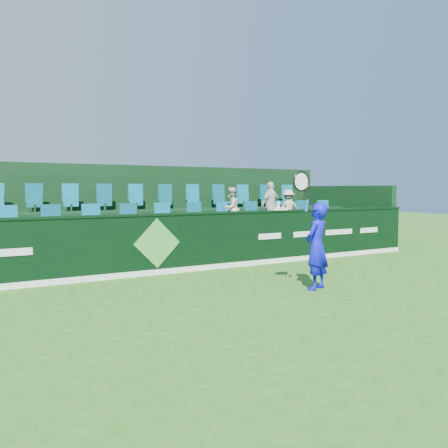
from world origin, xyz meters
TOP-DOWN VIEW (x-y plane):
  - ground at (0.00, 0.00)m, footprint 60.00×60.00m
  - sponsor_hoarding at (0.00, 4.00)m, footprint 16.00×0.25m
  - stand_tier_front at (0.00, 5.10)m, footprint 16.00×2.00m
  - stand_tier_back at (0.00, 7.00)m, footprint 16.00×1.80m
  - stand_rear at (0.00, 7.44)m, footprint 16.00×4.10m
  - seat_row_front at (0.00, 5.50)m, footprint 13.50×0.50m
  - seat_row_back at (0.00, 7.30)m, footprint 13.50×0.50m
  - tennis_player at (1.88, 0.85)m, footprint 1.05×0.59m
  - spectator_left at (2.73, 5.12)m, footprint 0.67×0.60m
  - spectator_middle at (4.06, 5.12)m, footprint 0.81×0.47m
  - spectator_right at (4.69, 5.12)m, footprint 0.77×0.56m
  - towel at (3.43, 4.00)m, footprint 0.45×0.29m
  - drinks_bottle at (3.45, 4.00)m, footprint 0.07×0.07m

SIDE VIEW (x-z plane):
  - ground at x=0.00m, z-range 0.00..0.00m
  - stand_tier_front at x=0.00m, z-range 0.00..0.80m
  - stand_tier_back at x=0.00m, z-range 0.00..1.30m
  - sponsor_hoarding at x=0.00m, z-range 0.00..1.35m
  - tennis_player at x=1.88m, z-range -0.29..1.96m
  - seat_row_front at x=0.00m, z-range 0.80..1.40m
  - stand_rear at x=0.00m, z-range -0.08..2.52m
  - spectator_right at x=4.69m, z-range 0.80..1.87m
  - spectator_left at x=2.73m, z-range 0.80..1.94m
  - towel at x=3.43m, z-range 1.35..1.42m
  - spectator_middle at x=4.06m, z-range 0.80..2.09m
  - drinks_bottle at x=3.45m, z-range 1.35..1.58m
  - seat_row_back at x=0.00m, z-range 1.30..1.90m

